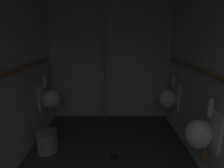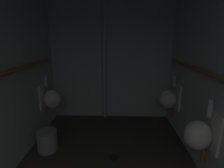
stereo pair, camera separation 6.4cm
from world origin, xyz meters
name	(u,v)px [view 2 (the right image)]	position (x,y,z in m)	size (l,w,h in m)	color
wall_back	(111,61)	(0.00, 3.50, 1.18)	(2.50, 0.06, 2.37)	#B9C0BC
urinal_left_mid	(51,98)	(-1.04, 2.89, 0.61)	(0.32, 0.30, 0.76)	silver
urinal_right_mid	(200,134)	(1.04, 1.76, 0.61)	(0.32, 0.30, 0.76)	silver
urinal_right_far	(169,99)	(1.04, 2.93, 0.61)	(0.32, 0.30, 0.76)	silver
supply_pipe_right	(217,77)	(1.13, 1.76, 1.26)	(0.06, 2.80, 0.06)	#936038
standpipe_back_wall	(104,62)	(-0.13, 3.39, 1.18)	(0.07, 0.07, 2.32)	#B9C0BC
floor_drain	(114,157)	(0.09, 2.14, 0.00)	(0.14, 0.14, 0.01)	black
waste_bin	(47,141)	(-0.91, 2.28, 0.16)	(0.29, 0.29, 0.31)	gray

